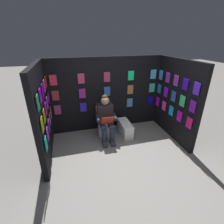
# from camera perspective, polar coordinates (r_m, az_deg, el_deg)

# --- Properties ---
(ground_plane) EXTENTS (30.00, 30.00, 0.00)m
(ground_plane) POSITION_cam_1_polar(r_m,az_deg,el_deg) (3.72, 5.15, -18.03)
(ground_plane) COLOR gray
(display_wall_back) EXTENTS (3.21, 0.14, 2.05)m
(display_wall_back) POSITION_cam_1_polar(r_m,az_deg,el_deg) (4.70, -1.91, 6.08)
(display_wall_back) COLOR black
(display_wall_back) RESTS_ON ground
(display_wall_left) EXTENTS (0.14, 1.75, 2.05)m
(display_wall_left) POSITION_cam_1_polar(r_m,az_deg,el_deg) (4.56, 21.02, 3.85)
(display_wall_left) COLOR black
(display_wall_left) RESTS_ON ground
(display_wall_right) EXTENTS (0.14, 1.75, 2.05)m
(display_wall_right) POSITION_cam_1_polar(r_m,az_deg,el_deg) (3.77, -22.74, -0.64)
(display_wall_right) COLOR black
(display_wall_right) RESTS_ON ground
(toilet) EXTENTS (0.41, 0.56, 0.77)m
(toilet) POSITION_cam_1_polar(r_m,az_deg,el_deg) (4.59, -2.59, -3.93)
(toilet) COLOR white
(toilet) RESTS_ON ground
(person_reading) EXTENTS (0.54, 0.69, 1.19)m
(person_reading) POSITION_cam_1_polar(r_m,az_deg,el_deg) (4.26, -2.09, -2.10)
(person_reading) COLOR black
(person_reading) RESTS_ON ground
(comic_longbox_near) EXTENTS (0.27, 0.69, 0.36)m
(comic_longbox_near) POSITION_cam_1_polar(r_m,az_deg,el_deg) (4.64, 4.54, -5.64)
(comic_longbox_near) COLOR white
(comic_longbox_near) RESTS_ON ground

